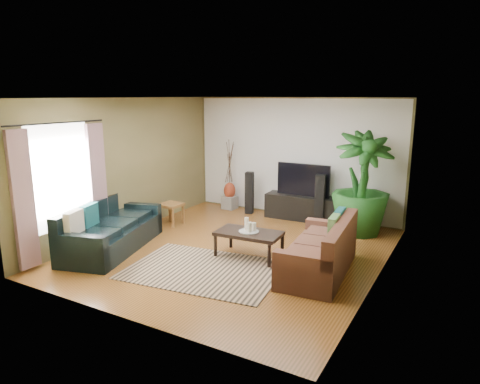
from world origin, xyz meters
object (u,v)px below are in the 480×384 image
Objects in this scene: sofa_left at (112,226)px; speaker_right at (320,200)px; potted_plant at (361,184)px; pedestal at (230,202)px; vase at (230,191)px; coffee_table at (249,244)px; sofa_right at (318,246)px; television at (303,180)px; speaker_left at (249,193)px; side_table at (171,214)px; tv_stand at (302,207)px.

speaker_right is (2.78, 3.30, 0.12)m from sofa_left.
pedestal is (-3.27, 0.38, -0.87)m from potted_plant.
sofa_left is 3.51m from vase.
vase is at bearing 122.46° from coffee_table.
sofa_left is 7.11× the size of pedestal.
coffee_table is at bearing -109.71° from speaker_right.
speaker_right reaches higher than sofa_right.
sofa_right reaches higher than coffee_table.
sofa_right is at bearing -64.17° from television.
potted_plant is (2.65, -0.25, 0.54)m from speaker_left.
coffee_table is at bearing -53.67° from pedestal.
television is 3.02× the size of vase.
side_table is (-0.43, -1.76, 0.08)m from pedestal.
speaker_left reaches higher than side_table.
tv_stand is (2.32, 3.48, -0.15)m from sofa_left.
speaker_left is 0.72m from pedestal.
sofa_right is 4.10× the size of side_table.
coffee_table is at bearing -75.54° from speaker_left.
speaker_right is 3.49× the size of pedestal.
sofa_left and sofa_right have the same top height.
speaker_left reaches higher than vase.
speaker_left reaches higher than sofa_left.
side_table is (-3.63, 0.91, -0.19)m from sofa_right.
sofa_left reaches higher than side_table.
vase reaches higher than tv_stand.
speaker_right reaches higher than tv_stand.
television is 0.59× the size of potted_plant.
speaker_right is at bearing -15.19° from speaker_left.
sofa_left is 4.31m from speaker_right.
television is (-1.29, 2.67, 0.49)m from sofa_right.
sofa_right is at bearing -39.88° from pedestal.
potted_plant is 3.41m from pedestal.
sofa_right is at bearing -14.07° from side_table.
television is 3.87× the size of pedestal.
speaker_left is at bearing 168.33° from speaker_right.
side_table is at bearing -160.39° from speaker_right.
side_table is (-3.70, -1.39, -0.80)m from potted_plant.
coffee_table is at bearing -91.90° from tv_stand.
speaker_right is at bearing -4.55° from vase.
speaker_left reaches higher than sofa_right.
vase is (0.41, 3.48, 0.03)m from sofa_left.
speaker_left is 1.75m from speaker_right.
potted_plant reaches higher than side_table.
vase is at bearing 180.00° from television.
coffee_table is 2.50m from speaker_right.
potted_plant reaches higher than television.
tv_stand is at bearing 0.00° from pedestal.
coffee_table reaches higher than pedestal.
speaker_left reaches higher than pedestal.
potted_plant is (0.07, 2.30, 0.61)m from sofa_right.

